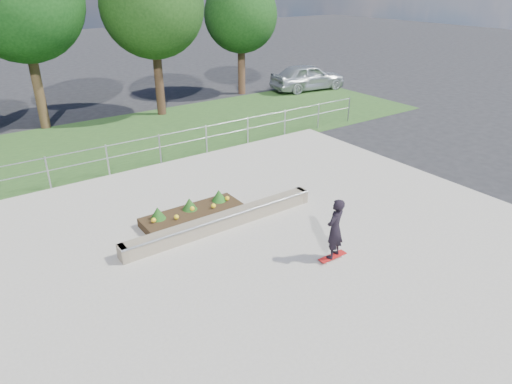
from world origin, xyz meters
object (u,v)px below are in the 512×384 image
Objects in this scene: skateboarder at (335,229)px; grind_ledge at (223,221)px; planter_bed at (193,214)px; parked_car at (308,77)px.

grind_ledge is at bearing 115.61° from skateboarder.
planter_bed is at bearing 116.05° from skateboarder.
skateboarder is 19.29m from parked_car.
parked_car is (14.05, 11.12, 0.57)m from planter_bed.
grind_ledge is at bearing 139.06° from parked_car.
skateboarder is 0.35× the size of parked_car.
planter_bed is 1.81× the size of skateboarder.
parked_car is (13.59, 12.01, 0.55)m from grind_ledge.
planter_bed is 0.63× the size of parked_car.
skateboarder is at bearing 148.49° from parked_car.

